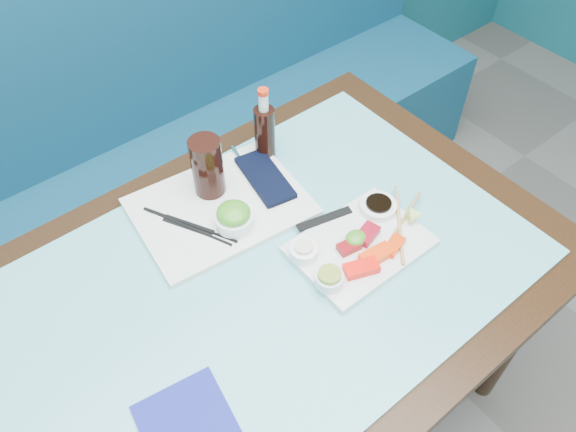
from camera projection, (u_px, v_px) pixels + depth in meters
booth_bench at (114, 187)px, 1.93m from camera, size 3.00×0.56×1.17m
dining_table at (255, 305)px, 1.28m from camera, size 1.40×0.90×0.75m
glass_top at (253, 284)px, 1.21m from camera, size 1.22×0.76×0.01m
sashimi_plate at (360, 246)px, 1.27m from camera, size 0.30×0.21×0.02m
salmon_left at (361, 268)px, 1.21m from camera, size 0.08×0.06×0.02m
salmon_mid at (376, 255)px, 1.23m from camera, size 0.08×0.04×0.02m
salmon_right at (394, 246)px, 1.25m from camera, size 0.07×0.05×0.01m
tuna_left at (349, 247)px, 1.25m from camera, size 0.06×0.04×0.02m
tuna_right at (367, 234)px, 1.27m from camera, size 0.07×0.05×0.02m
seaweed_garnish at (356, 238)px, 1.25m from camera, size 0.06×0.06×0.03m
ramekin_wasabi at (329, 279)px, 1.18m from camera, size 0.08×0.08×0.03m
wasabi_fill at (330, 274)px, 1.17m from camera, size 0.06×0.06×0.01m
ramekin_ginger at (304, 252)px, 1.23m from camera, size 0.08×0.08×0.03m
ginger_fill at (304, 247)px, 1.22m from camera, size 0.05×0.05×0.01m
soy_dish at (378, 206)px, 1.32m from camera, size 0.11×0.11×0.02m
soy_fill at (379, 203)px, 1.31m from camera, size 0.08×0.08×0.01m
lemon_wedge at (416, 215)px, 1.29m from camera, size 0.05×0.05×0.04m
chopstick_sleeve at (324, 219)px, 1.31m from camera, size 0.14×0.05×0.00m
wooden_chopstick_a at (399, 223)px, 1.30m from camera, size 0.16×0.18×0.01m
wooden_chopstick_b at (402, 221)px, 1.30m from camera, size 0.20×0.08×0.01m
serving_tray at (220, 207)px, 1.35m from camera, size 0.43×0.34×0.01m
paper_placemat at (220, 204)px, 1.34m from camera, size 0.33×0.26×0.00m
seaweed_bowl at (234, 220)px, 1.28m from camera, size 0.10×0.10×0.04m
seaweed_salad at (233, 213)px, 1.26m from camera, size 0.08×0.08×0.04m
cola_glass at (207, 167)px, 1.31m from camera, size 0.09×0.09×0.16m
navy_pouch at (265, 177)px, 1.39m from camera, size 0.11×0.20×0.01m
fork at (238, 156)px, 1.44m from camera, size 0.03×0.08×0.01m
black_chopstick_a at (187, 226)px, 1.29m from camera, size 0.10×0.22×0.01m
black_chopstick_b at (190, 225)px, 1.29m from camera, size 0.12×0.22×0.01m
tray_sleeve at (188, 226)px, 1.29m from camera, size 0.08×0.12×0.00m
cola_bottle_body at (265, 133)px, 1.42m from camera, size 0.06×0.06×0.15m
cola_bottle_neck at (263, 102)px, 1.34m from camera, size 0.03×0.03×0.05m
cola_bottle_cap at (263, 92)px, 1.32m from camera, size 0.04×0.04×0.01m
blue_napkin at (187, 423)px, 1.01m from camera, size 0.18×0.18×0.01m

